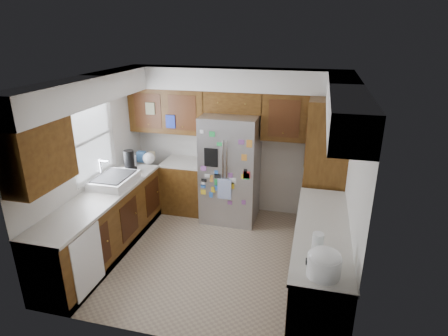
{
  "coord_description": "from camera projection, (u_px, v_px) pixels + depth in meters",
  "views": [
    {
      "loc": [
        1.32,
        -4.44,
        3.09
      ],
      "look_at": [
        0.11,
        0.35,
        1.23
      ],
      "focal_mm": 30.0,
      "sensor_mm": 36.0,
      "label": 1
    }
  ],
  "objects": [
    {
      "name": "fridge_top_items",
      "position": [
        228.0,
        83.0,
        5.92
      ],
      "size": [
        0.74,
        0.25,
        0.25
      ],
      "color": "#1E4398",
      "rests_on": "bridge_cabinet"
    },
    {
      "name": "paper_towel",
      "position": [
        317.0,
        245.0,
        3.75
      ],
      "size": [
        0.11,
        0.11,
        0.25
      ],
      "primitive_type": "cylinder",
      "color": "white",
      "rests_on": "right_counter_run"
    },
    {
      "name": "bridge_cabinet",
      "position": [
        234.0,
        101.0,
        6.02
      ],
      "size": [
        0.96,
        0.34,
        0.35
      ],
      "primitive_type": "cube",
      "color": "#40240C",
      "rests_on": "fridge"
    },
    {
      "name": "sink_assembly",
      "position": [
        114.0,
        180.0,
        5.5
      ],
      "size": [
        0.52,
        0.7,
        0.37
      ],
      "color": "white",
      "rests_on": "left_counter_run"
    },
    {
      "name": "left_counter_run",
      "position": [
        124.0,
        217.0,
        5.6
      ],
      "size": [
        1.36,
        3.2,
        0.92
      ],
      "color": "#40240C",
      "rests_on": "ground"
    },
    {
      "name": "pantry",
      "position": [
        325.0,
        168.0,
        5.74
      ],
      "size": [
        0.6,
        0.9,
        2.15
      ],
      "primitive_type": "cube",
      "color": "#40240C",
      "rests_on": "ground"
    },
    {
      "name": "fridge",
      "position": [
        230.0,
        168.0,
        6.19
      ],
      "size": [
        0.9,
        0.79,
        1.8
      ],
      "color": "#A3A3A8",
      "rests_on": "ground"
    },
    {
      "name": "left_counter_clutter",
      "position": [
        138.0,
        160.0,
        6.14
      ],
      "size": [
        0.39,
        0.87,
        0.38
      ],
      "color": "black",
      "rests_on": "left_counter_run"
    },
    {
      "name": "rice_cooker",
      "position": [
        324.0,
        262.0,
        3.45
      ],
      "size": [
        0.32,
        0.31,
        0.28
      ],
      "color": "white",
      "rests_on": "right_counter_run"
    },
    {
      "name": "floor",
      "position": [
        211.0,
        255.0,
        5.42
      ],
      "size": [
        3.6,
        3.6,
        0.0
      ],
      "primitive_type": "plane",
      "color": "tan",
      "rests_on": "ground"
    },
    {
      "name": "room_shell",
      "position": [
        209.0,
        126.0,
        5.13
      ],
      "size": [
        3.64,
        3.24,
        2.52
      ],
      "color": "silver",
      "rests_on": "ground"
    },
    {
      "name": "right_counter_run",
      "position": [
        319.0,
        264.0,
        4.49
      ],
      "size": [
        0.63,
        2.25,
        0.92
      ],
      "color": "#40240C",
      "rests_on": "ground"
    }
  ]
}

